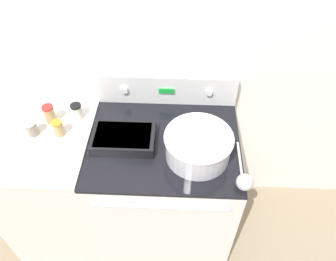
# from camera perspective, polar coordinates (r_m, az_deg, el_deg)

# --- Properties ---
(kitchen_wall) EXTENTS (8.00, 0.05, 2.50)m
(kitchen_wall) POSITION_cam_1_polar(r_m,az_deg,el_deg) (1.85, -0.14, 13.73)
(kitchen_wall) COLOR silver
(kitchen_wall) RESTS_ON ground_plane
(stove_range) EXTENTS (0.82, 0.72, 0.93)m
(stove_range) POSITION_cam_1_polar(r_m,az_deg,el_deg) (2.15, -0.56, -9.98)
(stove_range) COLOR silver
(stove_range) RESTS_ON ground_plane
(control_panel) EXTENTS (0.82, 0.07, 0.19)m
(control_panel) POSITION_cam_1_polar(r_m,az_deg,el_deg) (1.94, -0.21, 7.26)
(control_panel) COLOR silver
(control_panel) RESTS_ON stove_range
(side_counter) EXTENTS (0.56, 0.69, 0.94)m
(side_counter) POSITION_cam_1_polar(r_m,az_deg,el_deg) (2.27, -18.37, -8.77)
(side_counter) COLOR silver
(side_counter) RESTS_ON ground_plane
(mixing_bowl) EXTENTS (0.35, 0.35, 0.15)m
(mixing_bowl) POSITION_cam_1_polar(r_m,az_deg,el_deg) (1.65, 5.28, -2.50)
(mixing_bowl) COLOR silver
(mixing_bowl) RESTS_ON stove_range
(casserole_dish) EXTENTS (0.33, 0.21, 0.06)m
(casserole_dish) POSITION_cam_1_polar(r_m,az_deg,el_deg) (1.75, -7.78, -1.31)
(casserole_dish) COLOR black
(casserole_dish) RESTS_ON stove_range
(ladle) EXTENTS (0.08, 0.32, 0.08)m
(ladle) POSITION_cam_1_polar(r_m,az_deg,el_deg) (1.61, 13.14, -8.47)
(ladle) COLOR #B7B7B7
(ladle) RESTS_ON stove_range
(spice_jar_black_cap) EXTENTS (0.06, 0.06, 0.10)m
(spice_jar_black_cap) POSITION_cam_1_polar(r_m,az_deg,el_deg) (1.92, -15.57, 3.26)
(spice_jar_black_cap) COLOR beige
(spice_jar_black_cap) RESTS_ON side_counter
(spice_jar_orange_cap) EXTENTS (0.06, 0.06, 0.09)m
(spice_jar_orange_cap) POSITION_cam_1_polar(r_m,az_deg,el_deg) (1.85, -18.52, 0.39)
(spice_jar_orange_cap) COLOR tan
(spice_jar_orange_cap) RESTS_ON side_counter
(spice_jar_red_cap) EXTENTS (0.06, 0.06, 0.11)m
(spice_jar_red_cap) POSITION_cam_1_polar(r_m,az_deg,el_deg) (1.93, -19.92, 2.71)
(spice_jar_red_cap) COLOR tan
(spice_jar_red_cap) RESTS_ON side_counter
(spice_jar_white_cap) EXTENTS (0.06, 0.06, 0.09)m
(spice_jar_white_cap) POSITION_cam_1_polar(r_m,az_deg,el_deg) (1.90, -22.66, 0.40)
(spice_jar_white_cap) COLOR gray
(spice_jar_white_cap) RESTS_ON side_counter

